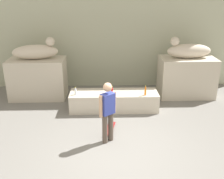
{
  "coord_description": "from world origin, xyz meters",
  "views": [
    {
      "loc": [
        -0.32,
        -5.81,
        3.88
      ],
      "look_at": [
        -0.09,
        1.48,
        1.1
      ],
      "focal_mm": 42.97,
      "sensor_mm": 36.0,
      "label": 1
    }
  ],
  "objects_px": {
    "statue_reclining_right": "(188,50)",
    "skater": "(108,110)",
    "bottle_clear": "(76,92)",
    "bottle_orange": "(145,91)",
    "skateboard": "(110,128)",
    "statue_reclining_left": "(36,51)",
    "bottle_red": "(112,91)"
  },
  "relations": [
    {
      "from": "statue_reclining_right",
      "to": "skater",
      "type": "height_order",
      "value": "statue_reclining_right"
    },
    {
      "from": "skater",
      "to": "bottle_clear",
      "type": "distance_m",
      "value": 2.16
    },
    {
      "from": "skater",
      "to": "bottle_orange",
      "type": "xyz_separation_m",
      "value": [
        1.25,
        1.77,
        -0.18
      ]
    },
    {
      "from": "statue_reclining_right",
      "to": "skateboard",
      "type": "xyz_separation_m",
      "value": [
        -2.91,
        -2.65,
        -1.69
      ]
    },
    {
      "from": "skater",
      "to": "skateboard",
      "type": "xyz_separation_m",
      "value": [
        0.07,
        0.57,
        -0.86
      ]
    },
    {
      "from": "skateboard",
      "to": "statue_reclining_left",
      "type": "bearing_deg",
      "value": 56.27
    },
    {
      "from": "statue_reclining_left",
      "to": "bottle_clear",
      "type": "distance_m",
      "value": 2.25
    },
    {
      "from": "skateboard",
      "to": "bottle_red",
      "type": "distance_m",
      "value": 1.41
    },
    {
      "from": "statue_reclining_right",
      "to": "bottle_clear",
      "type": "distance_m",
      "value": 4.34
    },
    {
      "from": "statue_reclining_left",
      "to": "bottle_clear",
      "type": "bearing_deg",
      "value": -50.08
    },
    {
      "from": "statue_reclining_right",
      "to": "bottle_orange",
      "type": "distance_m",
      "value": 2.47
    },
    {
      "from": "bottle_red",
      "to": "bottle_clear",
      "type": "bearing_deg",
      "value": 176.14
    },
    {
      "from": "statue_reclining_left",
      "to": "skateboard",
      "type": "bearing_deg",
      "value": -54.0
    },
    {
      "from": "statue_reclining_right",
      "to": "bottle_clear",
      "type": "xyz_separation_m",
      "value": [
        -3.99,
        -1.33,
        -1.04
      ]
    },
    {
      "from": "bottle_clear",
      "to": "bottle_red",
      "type": "distance_m",
      "value": 1.19
    },
    {
      "from": "skater",
      "to": "skateboard",
      "type": "height_order",
      "value": "skater"
    },
    {
      "from": "bottle_red",
      "to": "skater",
      "type": "bearing_deg",
      "value": -95.22
    },
    {
      "from": "bottle_orange",
      "to": "bottle_red",
      "type": "bearing_deg",
      "value": 177.97
    },
    {
      "from": "statue_reclining_left",
      "to": "skateboard",
      "type": "xyz_separation_m",
      "value": [
        2.57,
        -2.66,
        -1.69
      ]
    },
    {
      "from": "bottle_orange",
      "to": "bottle_red",
      "type": "xyz_separation_m",
      "value": [
        -1.08,
        0.04,
        -0.01
      ]
    },
    {
      "from": "statue_reclining_left",
      "to": "bottle_red",
      "type": "bearing_deg",
      "value": -36.01
    },
    {
      "from": "statue_reclining_right",
      "to": "skateboard",
      "type": "height_order",
      "value": "statue_reclining_right"
    },
    {
      "from": "bottle_orange",
      "to": "bottle_clear",
      "type": "bearing_deg",
      "value": 177.01
    },
    {
      "from": "bottle_clear",
      "to": "skateboard",
      "type": "bearing_deg",
      "value": -50.58
    },
    {
      "from": "skater",
      "to": "bottle_clear",
      "type": "bearing_deg",
      "value": 79.73
    },
    {
      "from": "skateboard",
      "to": "bottle_clear",
      "type": "distance_m",
      "value": 1.83
    },
    {
      "from": "statue_reclining_right",
      "to": "skateboard",
      "type": "distance_m",
      "value": 4.28
    },
    {
      "from": "bottle_clear",
      "to": "statue_reclining_left",
      "type": "bearing_deg",
      "value": 137.92
    },
    {
      "from": "bottle_clear",
      "to": "bottle_red",
      "type": "xyz_separation_m",
      "value": [
        1.18,
        -0.08,
        0.02
      ]
    },
    {
      "from": "statue_reclining_left",
      "to": "bottle_orange",
      "type": "relative_size",
      "value": 5.15
    },
    {
      "from": "bottle_orange",
      "to": "bottle_clear",
      "type": "xyz_separation_m",
      "value": [
        -2.26,
        0.12,
        -0.03
      ]
    },
    {
      "from": "statue_reclining_left",
      "to": "statue_reclining_right",
      "type": "xyz_separation_m",
      "value": [
        5.47,
        -0.01,
        0.0
      ]
    }
  ]
}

